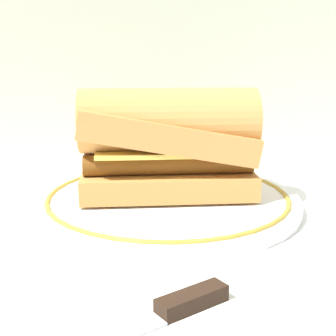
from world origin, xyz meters
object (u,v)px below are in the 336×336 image
object	(u,v)px
plate	(168,200)
sausage_sandwich	(168,141)
drinking_glass	(162,136)
butter_knife	(158,315)

from	to	relation	value
plate	sausage_sandwich	distance (m)	0.07
plate	drinking_glass	size ratio (longest dim) A/B	3.45
plate	butter_knife	world-z (taller)	plate
plate	drinking_glass	xyz separation A→B (m)	(0.05, 0.23, 0.03)
plate	sausage_sandwich	bearing A→B (deg)	0.00
sausage_sandwich	butter_knife	distance (m)	0.25
sausage_sandwich	drinking_glass	world-z (taller)	sausage_sandwich
drinking_glass	butter_knife	size ratio (longest dim) A/B	0.64
plate	sausage_sandwich	world-z (taller)	sausage_sandwich
butter_knife	drinking_glass	bearing A→B (deg)	77.21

